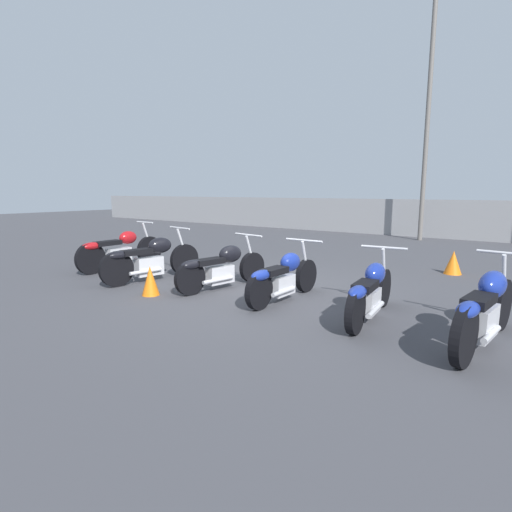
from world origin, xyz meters
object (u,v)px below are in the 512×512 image
traffic_cone_far (453,263)px  motorcycle_slot_3 (283,277)px  motorcycle_slot_1 (151,259)px  traffic_cone_near (150,281)px  motorcycle_slot_5 (486,309)px  light_pole_right (429,92)px  motorcycle_slot_4 (371,291)px  motorcycle_slot_0 (120,250)px  motorcycle_slot_2 (221,267)px

traffic_cone_far → motorcycle_slot_3: bearing=-114.5°
motorcycle_slot_1 → motorcycle_slot_3: (2.89, 0.33, -0.05)m
traffic_cone_near → traffic_cone_far: (3.80, 4.99, -0.00)m
motorcycle_slot_5 → traffic_cone_near: bearing=-164.1°
traffic_cone_near → traffic_cone_far: size_ratio=1.01×
light_pole_right → motorcycle_slot_3: 10.82m
light_pole_right → motorcycle_slot_4: 11.06m
motorcycle_slot_0 → motorcycle_slot_2: (3.07, -0.01, -0.03)m
motorcycle_slot_2 → traffic_cone_far: (3.14, 3.92, -0.15)m
motorcycle_slot_0 → traffic_cone_far: 7.34m
traffic_cone_near → motorcycle_slot_5: bearing=9.1°
motorcycle_slot_0 → motorcycle_slot_1: motorcycle_slot_0 is taller
motorcycle_slot_2 → motorcycle_slot_4: 2.84m
motorcycle_slot_0 → traffic_cone_far: bearing=32.1°
light_pole_right → motorcycle_slot_2: size_ratio=4.32×
motorcycle_slot_1 → traffic_cone_near: size_ratio=4.25×
motorcycle_slot_0 → motorcycle_slot_4: motorcycle_slot_0 is taller
light_pole_right → motorcycle_slot_0: 11.51m
motorcycle_slot_0 → motorcycle_slot_3: size_ratio=1.15×
light_pole_right → traffic_cone_near: size_ratio=17.30×
motorcycle_slot_3 → traffic_cone_near: motorcycle_slot_3 is taller
motorcycle_slot_0 → traffic_cone_near: motorcycle_slot_0 is taller
motorcycle_slot_4 → traffic_cone_far: bearing=80.0°
motorcycle_slot_2 → traffic_cone_near: 1.27m
motorcycle_slot_2 → motorcycle_slot_3: 1.35m
light_pole_right → motorcycle_slot_5: (3.27, -10.02, -4.64)m
motorcycle_slot_2 → motorcycle_slot_5: (4.24, -0.29, 0.04)m
motorcycle_slot_0 → motorcycle_slot_4: bearing=-1.3°
motorcycle_slot_1 → traffic_cone_far: 6.34m
light_pole_right → traffic_cone_far: (2.17, -5.80, -4.84)m
motorcycle_slot_2 → traffic_cone_near: (-0.66, -1.08, -0.15)m
motorcycle_slot_0 → motorcycle_slot_3: bearing=-0.4°
motorcycle_slot_5 → traffic_cone_near: 4.97m
light_pole_right → motorcycle_slot_0: size_ratio=3.93×
traffic_cone_far → motorcycle_slot_2: bearing=-128.7°
motorcycle_slot_2 → traffic_cone_far: 5.02m
motorcycle_slot_4 → traffic_cone_near: 3.63m
traffic_cone_near → traffic_cone_far: bearing=52.7°
motorcycle_slot_1 → traffic_cone_near: 1.16m
motorcycle_slot_3 → motorcycle_slot_4: motorcycle_slot_4 is taller
motorcycle_slot_0 → motorcycle_slot_5: motorcycle_slot_0 is taller
light_pole_right → traffic_cone_far: light_pole_right is taller
motorcycle_slot_5 → motorcycle_slot_2: bearing=-177.1°
light_pole_right → motorcycle_slot_2: (-0.97, -9.72, -4.68)m
traffic_cone_near → motorcycle_slot_3: bearing=27.7°
motorcycle_slot_3 → traffic_cone_far: bearing=66.6°
motorcycle_slot_4 → light_pole_right: bearing=95.1°
motorcycle_slot_1 → motorcycle_slot_5: same height
motorcycle_slot_1 → motorcycle_slot_2: motorcycle_slot_1 is taller
light_pole_right → motorcycle_slot_2: bearing=-95.7°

